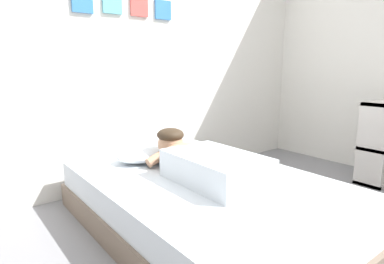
{
  "coord_description": "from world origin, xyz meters",
  "views": [
    {
      "loc": [
        -1.3,
        -1.03,
        1.05
      ],
      "look_at": [
        0.1,
        0.78,
        0.59
      ],
      "focal_mm": 30.23,
      "sensor_mm": 36.0,
      "label": 1
    }
  ],
  "objects_px": {
    "coffee_cup": "(200,157)",
    "bed": "(207,204)",
    "person_lying": "(201,161)",
    "cell_phone": "(220,173)",
    "pillow": "(149,153)",
    "bookshelf": "(381,142)"
  },
  "relations": [
    {
      "from": "coffee_cup",
      "to": "cell_phone",
      "type": "bearing_deg",
      "value": -102.26
    },
    {
      "from": "coffee_cup",
      "to": "cell_phone",
      "type": "xyz_separation_m",
      "value": [
        -0.07,
        -0.3,
        -0.03
      ]
    },
    {
      "from": "pillow",
      "to": "bookshelf",
      "type": "height_order",
      "value": "bookshelf"
    },
    {
      "from": "cell_phone",
      "to": "coffee_cup",
      "type": "bearing_deg",
      "value": 77.74
    },
    {
      "from": "pillow",
      "to": "cell_phone",
      "type": "xyz_separation_m",
      "value": [
        0.23,
        -0.57,
        -0.05
      ]
    },
    {
      "from": "bed",
      "to": "person_lying",
      "type": "bearing_deg",
      "value": 89.48
    },
    {
      "from": "person_lying",
      "to": "coffee_cup",
      "type": "distance_m",
      "value": 0.34
    },
    {
      "from": "bed",
      "to": "bookshelf",
      "type": "distance_m",
      "value": 1.85
    },
    {
      "from": "person_lying",
      "to": "bookshelf",
      "type": "bearing_deg",
      "value": -11.4
    },
    {
      "from": "bed",
      "to": "person_lying",
      "type": "height_order",
      "value": "person_lying"
    },
    {
      "from": "bookshelf",
      "to": "coffee_cup",
      "type": "bearing_deg",
      "value": 158.52
    },
    {
      "from": "cell_phone",
      "to": "person_lying",
      "type": "bearing_deg",
      "value": 166.1
    },
    {
      "from": "person_lying",
      "to": "cell_phone",
      "type": "height_order",
      "value": "person_lying"
    },
    {
      "from": "bed",
      "to": "person_lying",
      "type": "xyz_separation_m",
      "value": [
        0.0,
        0.07,
        0.28
      ]
    },
    {
      "from": "pillow",
      "to": "bed",
      "type": "bearing_deg",
      "value": -81.98
    },
    {
      "from": "coffee_cup",
      "to": "bed",
      "type": "bearing_deg",
      "value": -122.14
    },
    {
      "from": "bookshelf",
      "to": "bed",
      "type": "bearing_deg",
      "value": 170.64
    },
    {
      "from": "cell_phone",
      "to": "pillow",
      "type": "bearing_deg",
      "value": 111.89
    },
    {
      "from": "person_lying",
      "to": "pillow",
      "type": "bearing_deg",
      "value": 99.07
    },
    {
      "from": "cell_phone",
      "to": "bookshelf",
      "type": "bearing_deg",
      "value": -11.19
    },
    {
      "from": "person_lying",
      "to": "coffee_cup",
      "type": "xyz_separation_m",
      "value": [
        0.21,
        0.27,
        -0.07
      ]
    },
    {
      "from": "bed",
      "to": "cell_phone",
      "type": "bearing_deg",
      "value": 12.29
    }
  ]
}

